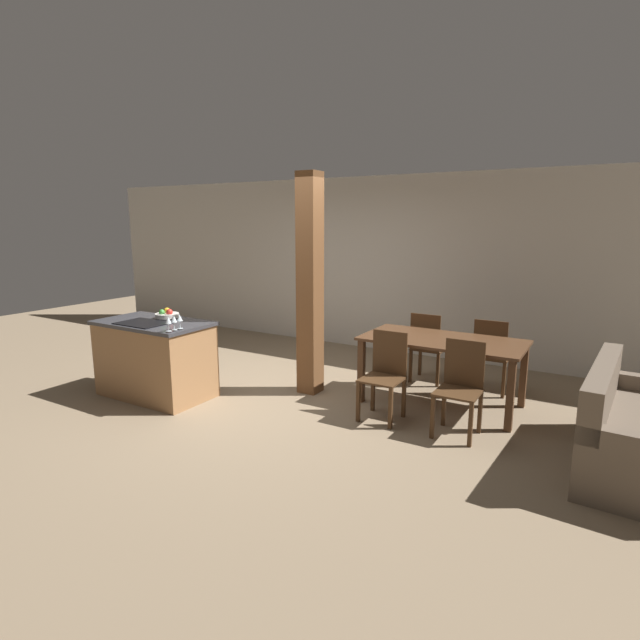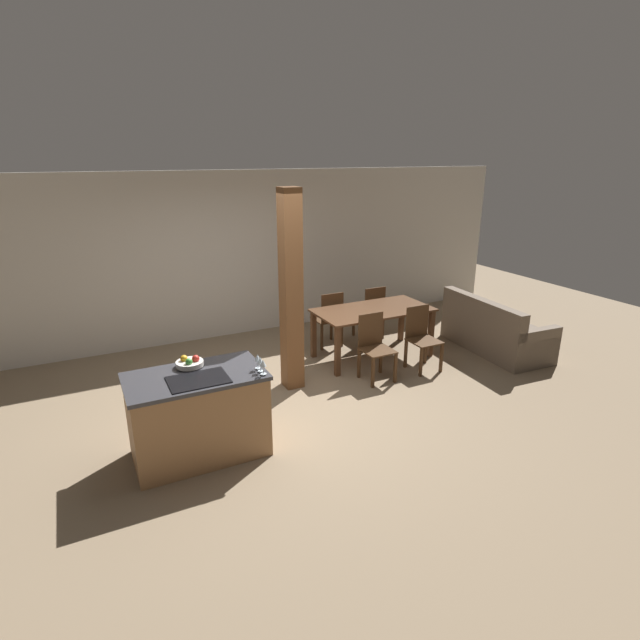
# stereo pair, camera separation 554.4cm
# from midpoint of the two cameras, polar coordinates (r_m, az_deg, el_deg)

# --- Properties ---
(ground_plane) EXTENTS (16.00, 16.00, 0.00)m
(ground_plane) POSITION_cam_midpoint_polar(r_m,az_deg,el_deg) (5.42, 21.33, -16.84)
(ground_plane) COLOR #847056
(wall_back) EXTENTS (11.20, 0.08, 2.70)m
(wall_back) POSITION_cam_midpoint_polar(r_m,az_deg,el_deg) (7.65, 25.60, 1.64)
(wall_back) COLOR beige
(wall_back) RESTS_ON ground_plane
(kitchen_island) EXTENTS (1.34, 0.76, 0.90)m
(kitchen_island) POSITION_cam_midpoint_polar(r_m,az_deg,el_deg) (4.99, 6.86, -12.89)
(kitchen_island) COLOR #9E7047
(kitchen_island) RESTS_ON ground_plane
(fruit_bowl) EXTENTS (0.28, 0.28, 0.11)m
(fruit_bowl) POSITION_cam_midpoint_polar(r_m,az_deg,el_deg) (4.99, 8.01, -6.89)
(fruit_bowl) COLOR silver
(fruit_bowl) RESTS_ON kitchen_island
(wine_glass_near) EXTENTS (0.06, 0.06, 0.15)m
(wine_glass_near) POSITION_cam_midpoint_polar(r_m,az_deg,el_deg) (4.31, 12.68, -8.96)
(wine_glass_near) COLOR silver
(wine_glass_near) RESTS_ON kitchen_island
(wine_glass_middle) EXTENTS (0.06, 0.06, 0.15)m
(wine_glass_middle) POSITION_cam_midpoint_polar(r_m,az_deg,el_deg) (4.38, 13.00, -8.64)
(wine_glass_middle) COLOR silver
(wine_glass_middle) RESTS_ON kitchen_island
(wine_glass_far) EXTENTS (0.06, 0.06, 0.15)m
(wine_glass_far) POSITION_cam_midpoint_polar(r_m,az_deg,el_deg) (4.45, 13.32, -8.33)
(wine_glass_far) COLOR silver
(wine_glass_far) RESTS_ON kitchen_island
(dining_table) EXTENTS (1.73, 0.89, 0.75)m
(dining_table) POSITION_cam_midpoint_polar(r_m,az_deg,el_deg) (6.00, 40.58, -9.33)
(dining_table) COLOR #51331E
(dining_table) RESTS_ON ground_plane
(dining_chair_near_left) EXTENTS (0.40, 0.40, 0.90)m
(dining_chair_near_left) POSITION_cam_midpoint_polar(r_m,az_deg,el_deg) (5.38, 37.31, -13.11)
(dining_chair_near_left) COLOR #472D19
(dining_chair_near_left) RESTS_ON ground_plane
(dining_chair_near_right) EXTENTS (0.40, 0.40, 0.90)m
(dining_chair_near_right) POSITION_cam_midpoint_polar(r_m,az_deg,el_deg) (5.54, 45.53, -13.55)
(dining_chair_near_right) COLOR #472D19
(dining_chair_near_right) RESTS_ON ground_plane
(dining_chair_far_left) EXTENTS (0.40, 0.40, 0.90)m
(dining_chair_far_left) POSITION_cam_midpoint_polar(r_m,az_deg,el_deg) (6.62, 36.11, -8.65)
(dining_chair_far_left) COLOR #472D19
(dining_chair_far_left) RESTS_ON ground_plane
(dining_chair_far_right) EXTENTS (0.40, 0.40, 0.90)m
(dining_chair_far_right) POSITION_cam_midpoint_polar(r_m,az_deg,el_deg) (6.76, 42.75, -9.14)
(dining_chair_far_right) COLOR #472D19
(dining_chair_far_right) RESTS_ON ground_plane
(couch) EXTENTS (0.92, 1.77, 0.86)m
(couch) POSITION_cam_midpoint_polar(r_m,az_deg,el_deg) (6.20, 58.66, -15.09)
(couch) COLOR brown
(couch) RESTS_ON ground_plane
(timber_post) EXTENTS (0.24, 0.24, 2.57)m
(timber_post) POSITION_cam_midpoint_polar(r_m,az_deg,el_deg) (5.36, 26.46, -2.85)
(timber_post) COLOR brown
(timber_post) RESTS_ON ground_plane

